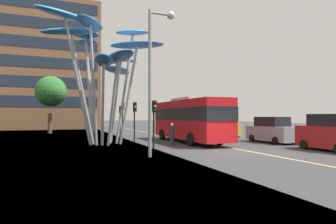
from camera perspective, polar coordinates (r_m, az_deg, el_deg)
name	(u,v)px	position (r m, az deg, el deg)	size (l,w,h in m)	color
ground	(221,154)	(17.11, 10.67, -8.31)	(120.00, 240.00, 0.10)	#38383A
red_bus	(189,118)	(23.58, 4.29, -1.22)	(2.75, 10.30, 3.70)	red
leaf_sculpture	(98,49)	(22.92, -13.91, 12.30)	(9.84, 9.55, 9.62)	#9EA0A5
traffic_light_kerb_near	(154,114)	(19.14, -2.82, -0.31)	(0.28, 0.42, 3.24)	black
traffic_light_kerb_far	(135,113)	(24.25, -6.76, -0.20)	(0.28, 0.42, 3.36)	black
traffic_light_island_mid	(123,112)	(29.61, -9.15, 0.04)	(0.28, 0.42, 3.62)	black
traffic_light_opposite	(120,114)	(31.06, -9.60, -0.45)	(0.28, 0.42, 3.27)	black
car_parked_near	(331,134)	(20.46, 30.06, -3.80)	(2.01, 4.02, 2.32)	maroon
car_parked_mid	(272,131)	(24.64, 20.28, -3.55)	(1.99, 4.49, 2.12)	gray
car_parked_far	(224,127)	(30.44, 11.19, -3.02)	(1.98, 3.97, 2.13)	gold
street_lamp	(156,63)	(15.46, -2.54, 9.84)	(1.52, 0.44, 7.99)	gray
tree_pavement_near	(51,92)	(38.51, -22.61, 3.80)	(3.83, 3.94, 7.22)	brown
pedestrian	(172,134)	(21.08, 0.81, -4.53)	(0.34, 0.34, 1.64)	#2D3342
backdrop_building	(41,68)	(56.38, -24.28, 8.05)	(19.20, 14.90, 21.60)	brown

